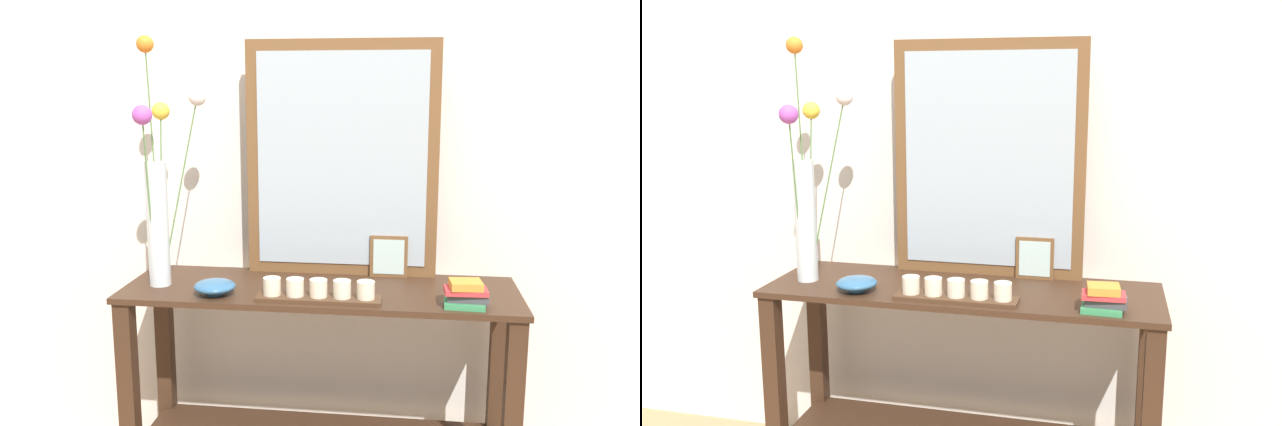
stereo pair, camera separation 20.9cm
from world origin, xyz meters
TOP-DOWN VIEW (x-y plane):
  - wall_back at (0.00, 0.33)m, footprint 6.40×0.08m
  - console_table at (0.00, 0.00)m, footprint 1.31×0.41m
  - mirror_leaning at (0.05, 0.17)m, footprint 0.67×0.03m
  - tall_vase_left at (-0.53, -0.03)m, footprint 0.21×0.24m
  - candle_tray at (0.01, -0.13)m, footprint 0.39×0.09m
  - picture_frame_small at (0.22, 0.15)m, footprint 0.13×0.01m
  - decorative_bowl at (-0.33, -0.12)m, footprint 0.13×0.13m
  - book_stack at (0.46, -0.14)m, footprint 0.14×0.09m

SIDE VIEW (x-z plane):
  - console_table at x=0.00m, z-range 0.09..0.85m
  - decorative_bowl at x=-0.33m, z-range 0.77..0.82m
  - candle_tray at x=0.01m, z-range 0.76..0.83m
  - book_stack at x=0.46m, z-range 0.77..0.85m
  - picture_frame_small at x=0.22m, z-range 0.77..0.91m
  - tall_vase_left at x=-0.53m, z-range 0.68..1.51m
  - mirror_leaning at x=0.05m, z-range 0.77..1.59m
  - wall_back at x=0.00m, z-range 0.00..2.70m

